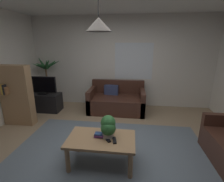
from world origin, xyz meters
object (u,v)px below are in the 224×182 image
object	(u,v)px
remote_on_table_1	(114,140)
potted_plant_on_table	(108,126)
coffee_table	(101,142)
pendant_lamp	(99,24)
book_on_table_1	(100,135)
tv_stand	(45,102)
book_on_table_2	(99,134)
tv	(42,85)
couch_under_window	(117,101)
remote_on_table_0	(108,139)
potted_palm_corner	(48,82)
bookshelf_corner	(17,95)
book_on_table_0	(99,136)

from	to	relation	value
remote_on_table_1	potted_plant_on_table	bearing A→B (deg)	123.13
coffee_table	pendant_lamp	bearing A→B (deg)	180.00
book_on_table_1	tv_stand	distance (m)	2.74
book_on_table_2	tv	xyz separation A→B (m)	(-1.95, 1.88, 0.24)
couch_under_window	book_on_table_1	bearing A→B (deg)	-91.65
remote_on_table_0	remote_on_table_1	xyz separation A→B (m)	(0.11, -0.02, 0.00)
book_on_table_2	tv_stand	bearing A→B (deg)	135.76
coffee_table	book_on_table_2	size ratio (longest dim) A/B	9.04
remote_on_table_1	potted_palm_corner	world-z (taller)	potted_palm_corner
pendant_lamp	remote_on_table_0	bearing A→B (deg)	-19.89
bookshelf_corner	remote_on_table_1	bearing A→B (deg)	-25.90
coffee_table	pendant_lamp	world-z (taller)	pendant_lamp
potted_plant_on_table	bookshelf_corner	size ratio (longest dim) A/B	0.25
book_on_table_1	tv	distance (m)	2.73
remote_on_table_0	remote_on_table_1	bearing A→B (deg)	141.40
bookshelf_corner	book_on_table_2	bearing A→B (deg)	-26.90
potted_palm_corner	book_on_table_2	bearing A→B (deg)	-49.25
book_on_table_1	pendant_lamp	size ratio (longest dim) A/B	0.24
remote_on_table_0	potted_plant_on_table	distance (m)	0.20
potted_plant_on_table	pendant_lamp	distance (m)	1.45
tv_stand	pendant_lamp	xyz separation A→B (m)	(1.99, -1.92, 1.84)
tv	potted_palm_corner	size ratio (longest dim) A/B	0.53
book_on_table_1	remote_on_table_0	world-z (taller)	book_on_table_1
couch_under_window	book_on_table_1	distance (m)	2.15
remote_on_table_1	pendant_lamp	world-z (taller)	pendant_lamp
potted_plant_on_table	tv_stand	bearing A→B (deg)	138.30
book_on_table_0	bookshelf_corner	distance (m)	2.40
potted_plant_on_table	tv	world-z (taller)	tv
potted_palm_corner	book_on_table_0	bearing A→B (deg)	-49.10
book_on_table_0	bookshelf_corner	size ratio (longest dim) A/B	0.10
couch_under_window	book_on_table_2	world-z (taller)	couch_under_window
remote_on_table_0	tv_stand	bearing A→B (deg)	-73.68
book_on_table_1	book_on_table_2	size ratio (longest dim) A/B	1.29
couch_under_window	book_on_table_1	world-z (taller)	couch_under_window
book_on_table_2	pendant_lamp	world-z (taller)	pendant_lamp
tv	pendant_lamp	distance (m)	3.06
remote_on_table_0	tv	world-z (taller)	tv
book_on_table_0	remote_on_table_1	world-z (taller)	book_on_table_0
remote_on_table_0	potted_plant_on_table	world-z (taller)	potted_plant_on_table
remote_on_table_1	pendant_lamp	xyz separation A→B (m)	(-0.21, 0.05, 1.62)
tv_stand	tv	distance (m)	0.50
remote_on_table_0	tv_stand	world-z (taller)	tv_stand
remote_on_table_0	bookshelf_corner	distance (m)	2.56
book_on_table_2	book_on_table_0	bearing A→B (deg)	81.11
tv_stand	bookshelf_corner	world-z (taller)	bookshelf_corner
couch_under_window	remote_on_table_0	xyz separation A→B (m)	(0.07, -2.21, 0.19)
book_on_table_2	potted_plant_on_table	world-z (taller)	potted_plant_on_table
remote_on_table_0	potted_plant_on_table	size ratio (longest dim) A/B	0.46
potted_plant_on_table	coffee_table	bearing A→B (deg)	-153.05
book_on_table_0	remote_on_table_0	bearing A→B (deg)	-26.72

